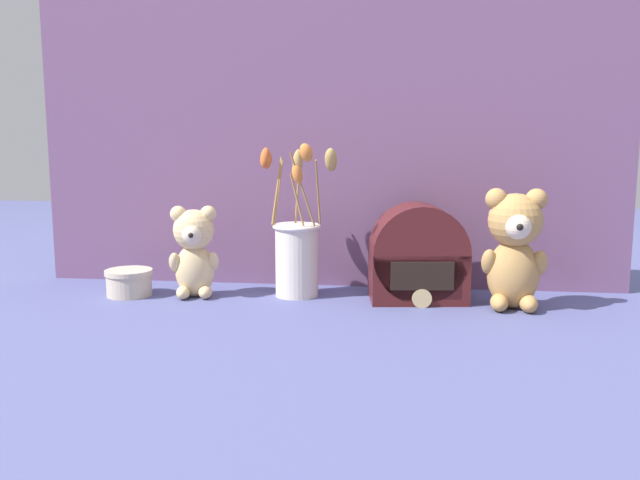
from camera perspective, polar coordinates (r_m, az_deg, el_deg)
ground_plane at (r=1.42m, az=-0.10°, el=-5.24°), size 4.00×4.00×0.00m
backdrop_wall at (r=1.54m, az=0.69°, el=8.21°), size 1.34×0.02×0.66m
teddy_bear_large at (r=1.40m, az=16.05°, el=-0.53°), size 0.13×0.12×0.24m
teddy_bear_medium at (r=1.47m, az=-10.56°, el=-0.81°), size 0.11×0.10×0.20m
flower_vase at (r=1.45m, az=-1.94°, el=-0.78°), size 0.17×0.13×0.33m
vintage_radio at (r=1.43m, az=8.25°, el=-1.68°), size 0.21×0.14×0.20m
decorative_tin_tall at (r=1.53m, az=-15.78°, el=-3.45°), size 0.10×0.10×0.06m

